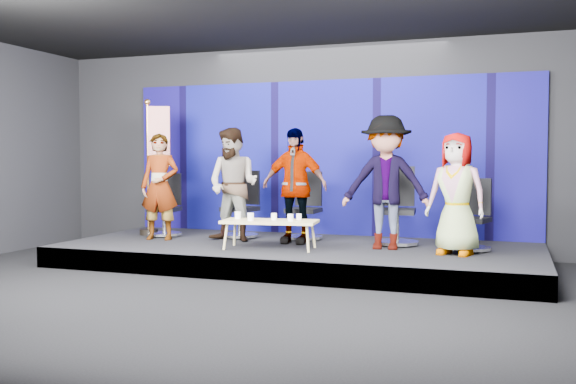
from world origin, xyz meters
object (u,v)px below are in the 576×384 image
object	(u,v)px
panelist_c	(294,186)
panelist_a	(160,187)
chair_d	(397,219)
mug_a	(238,215)
mug_c	(274,216)
chair_c	(305,217)
mug_d	(290,218)
mug_e	(299,217)
chair_a	(165,215)
chair_e	(472,227)
coffee_table	(270,222)
chair_b	(242,215)
panelist_d	(386,182)
flag_stand	(155,163)
panelist_b	(233,185)
panelist_e	(456,194)
mug_b	(251,217)

from	to	relation	value
panelist_c	panelist_a	bearing A→B (deg)	-170.30
panelist_c	chair_d	size ratio (longest dim) A/B	1.49
mug_a	mug_c	size ratio (longest dim) A/B	1.11
chair_c	panelist_c	world-z (taller)	panelist_c
mug_d	mug_e	xyz separation A→B (m)	(0.06, 0.19, -0.00)
chair_a	chair_e	xyz separation A→B (m)	(4.91, -0.08, -0.01)
coffee_table	mug_d	xyz separation A→B (m)	(0.32, -0.03, 0.08)
chair_b	panelist_d	world-z (taller)	panelist_d
chair_c	mug_e	world-z (taller)	chair_c
chair_e	panelist_c	bearing A→B (deg)	-163.14
chair_d	mug_c	bearing A→B (deg)	-152.96
chair_e	mug_e	size ratio (longest dim) A/B	11.21
chair_d	mug_c	distance (m)	1.87
chair_e	mug_c	xyz separation A→B (m)	(-2.67, -0.75, 0.13)
chair_d	mug_d	distance (m)	1.70
panelist_d	chair_e	distance (m)	1.35
mug_d	chair_e	bearing A→B (deg)	19.48
flag_stand	panelist_b	bearing A→B (deg)	-36.51
mug_c	panelist_c	bearing A→B (deg)	82.93
panelist_b	panelist_c	distance (m)	0.97
chair_e	panelist_e	bearing A→B (deg)	-96.48
panelist_c	coffee_table	world-z (taller)	panelist_c
panelist_c	panelist_e	size ratio (longest dim) A/B	1.07
panelist_d	mug_d	size ratio (longest dim) A/B	19.27
panelist_d	panelist_c	bearing A→B (deg)	168.22
mug_a	mug_d	xyz separation A→B (m)	(0.83, -0.07, -0.00)
chair_a	mug_b	distance (m)	2.23
chair_a	mug_e	distance (m)	2.69
flag_stand	mug_c	bearing A→B (deg)	-44.30
chair_b	coffee_table	xyz separation A→B (m)	(0.92, -1.11, 0.02)
coffee_table	mug_c	xyz separation A→B (m)	(0.04, 0.06, 0.08)
chair_a	panelist_e	world-z (taller)	panelist_e
chair_c	mug_e	size ratio (longest dim) A/B	11.99
chair_d	panelist_b	bearing A→B (deg)	-174.99
chair_d	mug_d	xyz separation A→B (m)	(-1.31, -1.09, 0.08)
mug_c	chair_a	bearing A→B (deg)	159.64
chair_b	panelist_c	size ratio (longest dim) A/B	0.62
chair_e	panelist_e	xyz separation A→B (m)	(-0.18, -0.47, 0.48)
panelist_d	mug_c	size ratio (longest dim) A/B	19.57
panelist_b	flag_stand	xyz separation A→B (m)	(-1.59, 0.35, 0.33)
coffee_table	mug_c	distance (m)	0.11
flag_stand	chair_c	bearing A→B (deg)	-18.38
panelist_c	coffee_table	size ratio (longest dim) A/B	1.25
chair_a	mug_c	bearing A→B (deg)	-30.48
chair_a	panelist_e	size ratio (longest dim) A/B	0.64
mug_e	panelist_e	bearing A→B (deg)	5.11
panelist_a	mug_a	bearing A→B (deg)	-24.52
panelist_a	flag_stand	world-z (taller)	flag_stand
panelist_d	mug_a	bearing A→B (deg)	-170.85
chair_a	panelist_a	distance (m)	0.71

